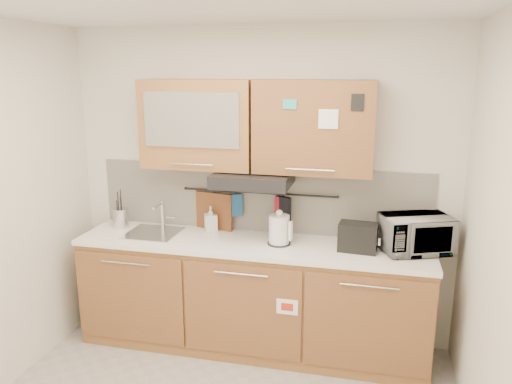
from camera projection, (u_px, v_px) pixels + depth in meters
The scene contains 17 objects.
wall_back at pixel (260, 187), 4.17m from camera, with size 3.20×3.20×0.00m, color silver.
base_cabinet at pixel (252, 301), 4.09m from camera, with size 2.80×0.64×0.88m.
countertop at pixel (251, 244), 3.97m from camera, with size 2.82×0.62×0.04m, color white.
backsplash at pixel (260, 199), 4.18m from camera, with size 2.80×0.02×0.56m, color silver.
upper_cabinets at pixel (255, 125), 3.87m from camera, with size 1.82×0.37×0.70m.
range_hood at pixel (253, 179), 3.90m from camera, with size 0.60×0.46×0.10m, color black.
sink at pixel (154, 233), 4.17m from camera, with size 0.42×0.40×0.26m.
utensil_rail at pixel (259, 193), 4.13m from camera, with size 0.02×0.02×1.30m, color black.
utensil_crock at pixel (121, 218), 4.32m from camera, with size 0.14×0.14×0.33m.
kettle at pixel (279, 230), 3.89m from camera, with size 0.21×0.20×0.28m.
toaster at pixel (358, 237), 3.75m from camera, with size 0.30×0.19×0.22m.
microwave at pixel (416, 234), 3.73m from camera, with size 0.50×0.34×0.28m, color #999999.
soap_bottle at pixel (211, 219), 4.21m from camera, with size 0.10×0.10×0.22m, color #999999.
cutting_board at pixel (214, 216), 4.26m from camera, with size 0.34×0.02×0.41m, color brown.
oven_mitt at pixel (236, 205), 4.19m from camera, with size 0.11×0.03×0.19m, color #1D4F89.
dark_pouch at pixel (283, 209), 4.10m from camera, with size 0.13×0.04×0.21m, color black.
pot_holder at pixel (282, 206), 4.09m from camera, with size 0.13×0.02×0.16m, color #B61829.
Camera 1 is at (0.90, -2.45, 2.26)m, focal length 35.00 mm.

